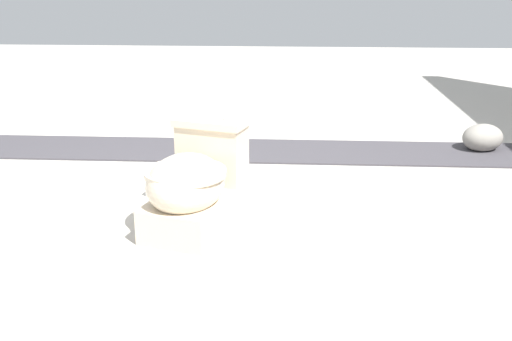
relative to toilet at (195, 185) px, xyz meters
name	(u,v)px	position (x,y,z in m)	size (l,w,h in m)	color
ground_plane	(234,216)	(-0.14, 0.18, -0.22)	(14.00, 14.00, 0.00)	#B7B2A8
gravel_strip	(321,152)	(-1.29, 0.68, -0.21)	(0.56, 8.00, 0.01)	#423F44
toilet	(195,185)	(0.00, 0.00, 0.00)	(0.71, 0.54, 0.52)	beige
boulder_far	(483,138)	(-1.40, 1.81, -0.12)	(0.29, 0.23, 0.19)	gray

